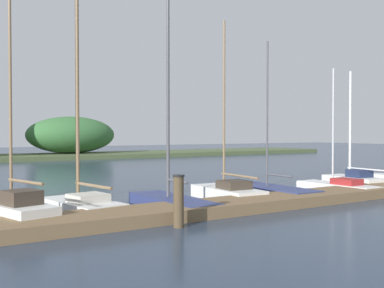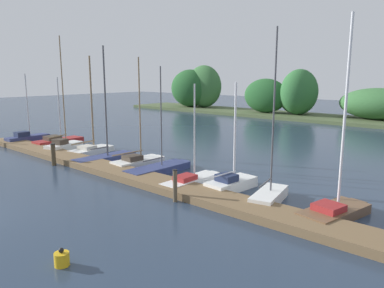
% 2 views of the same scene
% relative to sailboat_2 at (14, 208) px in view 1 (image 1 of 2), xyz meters
% --- Properties ---
extents(dock_pier, '(31.86, 1.80, 0.35)m').
position_rel_sailboat_2_xyz_m(dock_pier, '(8.59, -1.50, -0.26)').
color(dock_pier, brown).
rests_on(dock_pier, ground).
extents(sailboat_2, '(1.77, 3.15, 8.28)m').
position_rel_sailboat_2_xyz_m(sailboat_2, '(0.00, 0.00, 0.00)').
color(sailboat_2, white).
rests_on(sailboat_2, ground).
extents(sailboat_3, '(1.84, 3.57, 6.86)m').
position_rel_sailboat_2_xyz_m(sailboat_3, '(2.17, 0.90, -0.07)').
color(sailboat_3, white).
rests_on(sailboat_3, ground).
extents(sailboat_4, '(1.34, 4.46, 7.36)m').
position_rel_sailboat_2_xyz_m(sailboat_4, '(4.93, 0.13, -0.11)').
color(sailboat_4, navy).
rests_on(sailboat_4, ground).
extents(sailboat_5, '(1.48, 3.71, 6.60)m').
position_rel_sailboat_2_xyz_m(sailboat_5, '(7.64, 0.62, -0.11)').
color(sailboat_5, white).
rests_on(sailboat_5, ground).
extents(sailboat_6, '(1.41, 4.44, 6.03)m').
position_rel_sailboat_2_xyz_m(sailboat_6, '(9.65, 0.51, -0.20)').
color(sailboat_6, navy).
rests_on(sailboat_6, ground).
extents(sailboat_7, '(1.04, 3.84, 5.13)m').
position_rel_sailboat_2_xyz_m(sailboat_7, '(12.72, -0.18, -0.17)').
color(sailboat_7, white).
rests_on(sailboat_7, ground).
extents(sailboat_8, '(1.40, 3.41, 5.22)m').
position_rel_sailboat_2_xyz_m(sailboat_8, '(14.68, 0.56, -0.07)').
color(sailboat_8, white).
rests_on(sailboat_8, ground).
extents(mooring_piling_1, '(0.31, 0.31, 1.37)m').
position_rel_sailboat_2_xyz_m(mooring_piling_1, '(3.50, -2.77, 0.26)').
color(mooring_piling_1, '#4C3D28').
rests_on(mooring_piling_1, ground).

